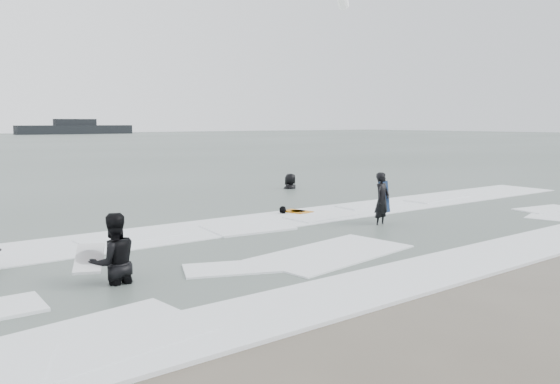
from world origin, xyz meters
TOP-DOWN VIEW (x-y plane):
  - ground at (0.00, 0.00)m, footprint 320.00×320.00m
  - surfer_centre at (2.72, 3.56)m, footprint 0.68×0.54m
  - surfer_wading at (-5.81, 2.39)m, footprint 0.96×0.75m
  - surfer_right_near at (1.46, 6.83)m, footprint 0.89×0.85m
  - surfer_right_far at (5.92, 12.32)m, footprint 1.07×0.86m
  - surf_foam at (0.00, 3.70)m, footprint 30.03×9.06m
  - bodyboards at (-0.46, 4.34)m, footprint 9.87×5.11m
  - vessel_horizon at (32.18, 140.97)m, footprint 29.08×5.19m

SIDE VIEW (x-z plane):
  - ground at x=0.00m, z-range 0.00..0.00m
  - surfer_centre at x=2.72m, z-range -0.83..0.83m
  - surfer_wading at x=-5.81m, z-range -0.98..0.98m
  - surfer_right_near at x=1.46m, z-range -0.74..0.74m
  - surfer_right_far at x=5.92m, z-range -0.95..0.95m
  - surf_foam at x=0.00m, z-range 0.00..0.08m
  - bodyboards at x=-0.46m, z-range -0.13..1.12m
  - vessel_horizon at x=32.18m, z-range -0.50..3.44m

